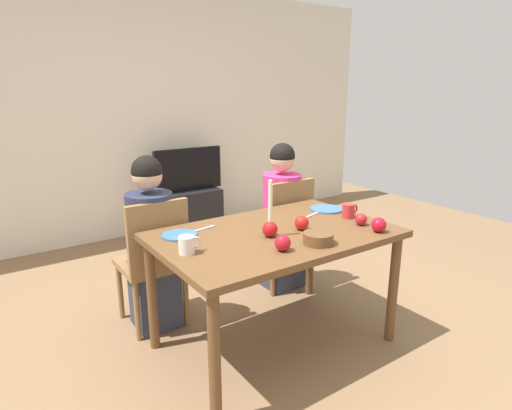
# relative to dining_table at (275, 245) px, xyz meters

# --- Properties ---
(ground_plane) EXTENTS (7.68, 7.68, 0.00)m
(ground_plane) POSITION_rel_dining_table_xyz_m (0.00, 0.00, -0.67)
(ground_plane) COLOR brown
(back_wall) EXTENTS (6.40, 0.10, 2.60)m
(back_wall) POSITION_rel_dining_table_xyz_m (0.00, 2.60, 0.63)
(back_wall) COLOR beige
(back_wall) RESTS_ON ground
(dining_table) EXTENTS (1.40, 0.90, 0.75)m
(dining_table) POSITION_rel_dining_table_xyz_m (0.00, 0.00, 0.00)
(dining_table) COLOR brown
(dining_table) RESTS_ON ground
(chair_left) EXTENTS (0.40, 0.40, 0.90)m
(chair_left) POSITION_rel_dining_table_xyz_m (-0.53, 0.61, -0.15)
(chair_left) COLOR olive
(chair_left) RESTS_ON ground
(chair_right) EXTENTS (0.40, 0.40, 0.90)m
(chair_right) POSITION_rel_dining_table_xyz_m (0.55, 0.61, -0.15)
(chair_right) COLOR olive
(chair_right) RESTS_ON ground
(person_left_child) EXTENTS (0.30, 0.30, 1.17)m
(person_left_child) POSITION_rel_dining_table_xyz_m (-0.53, 0.64, -0.10)
(person_left_child) COLOR #33384C
(person_left_child) RESTS_ON ground
(person_right_child) EXTENTS (0.30, 0.30, 1.17)m
(person_right_child) POSITION_rel_dining_table_xyz_m (0.55, 0.64, -0.10)
(person_right_child) COLOR #33384C
(person_right_child) RESTS_ON ground
(tv_stand) EXTENTS (0.64, 0.40, 0.48)m
(tv_stand) POSITION_rel_dining_table_xyz_m (0.55, 2.30, -0.43)
(tv_stand) COLOR black
(tv_stand) RESTS_ON ground
(tv) EXTENTS (0.79, 0.05, 0.46)m
(tv) POSITION_rel_dining_table_xyz_m (0.55, 2.30, 0.04)
(tv) COLOR black
(tv) RESTS_ON tv_stand
(candle_centerpiece) EXTENTS (0.09, 0.09, 0.33)m
(candle_centerpiece) POSITION_rel_dining_table_xyz_m (-0.08, -0.05, 0.15)
(candle_centerpiece) COLOR red
(candle_centerpiece) RESTS_ON dining_table
(plate_left) EXTENTS (0.20, 0.20, 0.01)m
(plate_left) POSITION_rel_dining_table_xyz_m (-0.50, 0.25, 0.09)
(plate_left) COLOR teal
(plate_left) RESTS_ON dining_table
(plate_right) EXTENTS (0.23, 0.23, 0.01)m
(plate_right) POSITION_rel_dining_table_xyz_m (0.58, 0.17, 0.09)
(plate_right) COLOR teal
(plate_right) RESTS_ON dining_table
(mug_left) EXTENTS (0.13, 0.08, 0.09)m
(mug_left) POSITION_rel_dining_table_xyz_m (-0.58, -0.02, 0.13)
(mug_left) COLOR silver
(mug_left) RESTS_ON dining_table
(mug_right) EXTENTS (0.13, 0.08, 0.09)m
(mug_right) POSITION_rel_dining_table_xyz_m (0.57, -0.04, 0.13)
(mug_right) COLOR #B72D2D
(mug_right) RESTS_ON dining_table
(fork_left) EXTENTS (0.18, 0.05, 0.01)m
(fork_left) POSITION_rel_dining_table_xyz_m (-0.34, 0.28, 0.09)
(fork_left) COLOR silver
(fork_left) RESTS_ON dining_table
(fork_right) EXTENTS (0.18, 0.07, 0.01)m
(fork_right) POSITION_rel_dining_table_xyz_m (0.41, 0.13, 0.09)
(fork_right) COLOR silver
(fork_right) RESTS_ON dining_table
(bowl_walnuts) EXTENTS (0.17, 0.17, 0.06)m
(bowl_walnuts) POSITION_rel_dining_table_xyz_m (0.08, -0.29, 0.11)
(bowl_walnuts) COLOR brown
(bowl_walnuts) RESTS_ON dining_table
(apple_near_candle) EXTENTS (0.09, 0.09, 0.09)m
(apple_near_candle) POSITION_rel_dining_table_xyz_m (0.16, -0.06, 0.13)
(apple_near_candle) COLOR red
(apple_near_candle) RESTS_ON dining_table
(apple_by_left_plate) EXTENTS (0.09, 0.09, 0.09)m
(apple_by_left_plate) POSITION_rel_dining_table_xyz_m (0.50, -0.35, 0.13)
(apple_by_left_plate) COLOR red
(apple_by_left_plate) RESTS_ON dining_table
(apple_by_right_mug) EXTENTS (0.08, 0.08, 0.08)m
(apple_by_right_mug) POSITION_rel_dining_table_xyz_m (0.52, -0.20, 0.12)
(apple_by_right_mug) COLOR #AF1D22
(apple_by_right_mug) RESTS_ON dining_table
(apple_far_edge) EXTENTS (0.09, 0.09, 0.09)m
(apple_far_edge) POSITION_rel_dining_table_xyz_m (-0.15, -0.27, 0.13)
(apple_far_edge) COLOR #AF1320
(apple_far_edge) RESTS_ON dining_table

